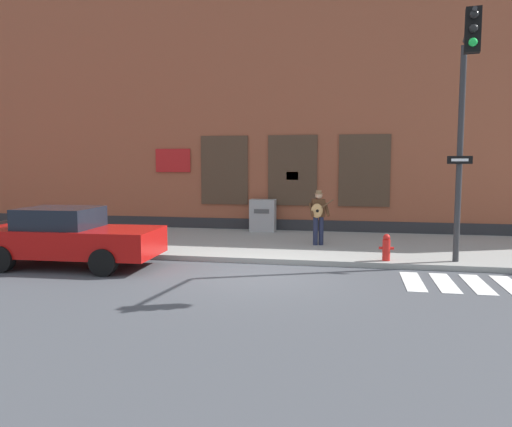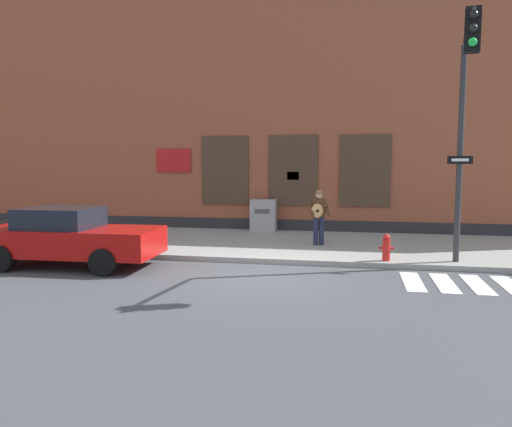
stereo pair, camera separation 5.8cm
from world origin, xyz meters
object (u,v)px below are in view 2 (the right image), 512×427
object	(u,v)px
busker	(319,214)
fire_hydrant	(386,248)
utility_box	(263,215)
traffic_light	(465,106)
red_car	(68,237)

from	to	relation	value
busker	fire_hydrant	xyz separation A→B (m)	(1.90, -2.14, -0.62)
fire_hydrant	busker	bearing A→B (deg)	131.67
utility_box	fire_hydrant	xyz separation A→B (m)	(4.13, -4.91, -0.25)
busker	fire_hydrant	world-z (taller)	busker
traffic_light	utility_box	size ratio (longest dim) A/B	4.74
busker	traffic_light	xyz separation A→B (m)	(3.52, -2.91, 2.87)
red_car	busker	bearing A→B (deg)	31.36
utility_box	red_car	bearing A→B (deg)	-121.09
red_car	fire_hydrant	size ratio (longest dim) A/B	6.65
red_car	fire_hydrant	xyz separation A→B (m)	(8.06, 1.62, -0.28)
busker	utility_box	distance (m)	3.57
utility_box	traffic_light	bearing A→B (deg)	-44.68
traffic_light	utility_box	bearing A→B (deg)	135.32
traffic_light	fire_hydrant	distance (m)	3.92
busker	traffic_light	size ratio (longest dim) A/B	0.30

